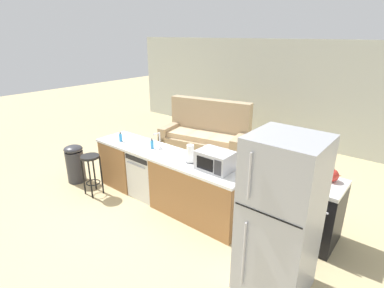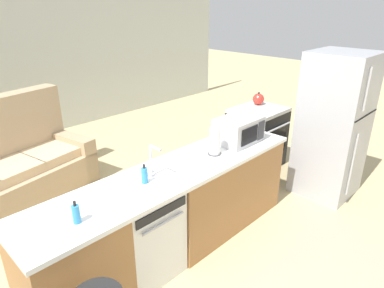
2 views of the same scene
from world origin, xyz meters
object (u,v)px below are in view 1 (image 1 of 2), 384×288
object	(u,v)px
refrigerator	(280,218)
trash_bin	(75,163)
kettle	(332,175)
bar_stool	(91,167)
couch	(206,137)
dish_soap_bottle	(121,137)
microwave	(215,161)
stove_range	(310,210)
dishwasher	(150,173)
soap_bottle	(152,144)
paper_towel_roll	(190,154)

from	to	relation	value
refrigerator	trash_bin	distance (m)	4.14
refrigerator	kettle	xyz separation A→B (m)	(0.17, 1.23, 0.08)
bar_stool	couch	bearing A→B (deg)	82.30
refrigerator	dish_soap_bottle	world-z (taller)	refrigerator
microwave	trash_bin	xyz separation A→B (m)	(-2.88, -0.56, -0.66)
stove_range	kettle	world-z (taller)	kettle
dishwasher	soap_bottle	distance (m)	0.56
dishwasher	paper_towel_roll	size ratio (longest dim) A/B	2.98
stove_range	microwave	size ratio (longest dim) A/B	1.80
microwave	paper_towel_roll	xyz separation A→B (m)	(-0.43, -0.03, -0.00)
paper_towel_roll	microwave	bearing A→B (deg)	3.82
stove_range	kettle	distance (m)	0.58
stove_range	soap_bottle	distance (m)	2.63
microwave	soap_bottle	bearing A→B (deg)	179.50
refrigerator	paper_towel_roll	distance (m)	1.74
bar_stool	trash_bin	distance (m)	0.71
refrigerator	microwave	world-z (taller)	refrigerator
soap_bottle	couch	xyz separation A→B (m)	(-0.50, 2.20, -0.58)
stove_range	paper_towel_roll	world-z (taller)	paper_towel_roll
refrigerator	couch	world-z (taller)	refrigerator
trash_bin	couch	size ratio (longest dim) A/B	0.35
stove_range	refrigerator	bearing A→B (deg)	-90.01
couch	trash_bin	bearing A→B (deg)	-111.25
refrigerator	dish_soap_bottle	bearing A→B (deg)	172.06
kettle	trash_bin	size ratio (longest dim) A/B	0.28
dishwasher	trash_bin	bearing A→B (deg)	-159.66
stove_range	paper_towel_roll	xyz separation A→B (m)	(-1.65, -0.58, 0.59)
dishwasher	trash_bin	size ratio (longest dim) A/B	1.14
soap_bottle	trash_bin	xyz separation A→B (m)	(-1.58, -0.57, -0.59)
dishwasher	dish_soap_bottle	bearing A→B (deg)	-170.73
kettle	bar_stool	bearing A→B (deg)	-159.84
dishwasher	soap_bottle	bearing A→B (deg)	7.54
dishwasher	bar_stool	size ratio (longest dim) A/B	1.14
dish_soap_bottle	trash_bin	world-z (taller)	dish_soap_bottle
soap_bottle	kettle	distance (m)	2.77
dishwasher	refrigerator	xyz separation A→B (m)	(2.60, -0.55, 0.49)
bar_stool	trash_bin	bearing A→B (deg)	173.49
refrigerator	dish_soap_bottle	xyz separation A→B (m)	(-3.22, 0.45, 0.06)
stove_range	kettle	xyz separation A→B (m)	(0.17, 0.13, 0.53)
dish_soap_bottle	trash_bin	xyz separation A→B (m)	(-0.88, -0.46, -0.59)
stove_range	soap_bottle	bearing A→B (deg)	-167.96
refrigerator	soap_bottle	size ratio (longest dim) A/B	10.32
microwave	trash_bin	bearing A→B (deg)	-169.08
dishwasher	couch	xyz separation A→B (m)	(-0.43, 2.21, -0.03)
microwave	soap_bottle	distance (m)	1.30
refrigerator	dish_soap_bottle	size ratio (longest dim) A/B	10.32
dish_soap_bottle	bar_stool	size ratio (longest dim) A/B	0.24
soap_bottle	dish_soap_bottle	world-z (taller)	same
refrigerator	microwave	xyz separation A→B (m)	(-1.22, 0.55, 0.13)
microwave	soap_bottle	size ratio (longest dim) A/B	2.84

